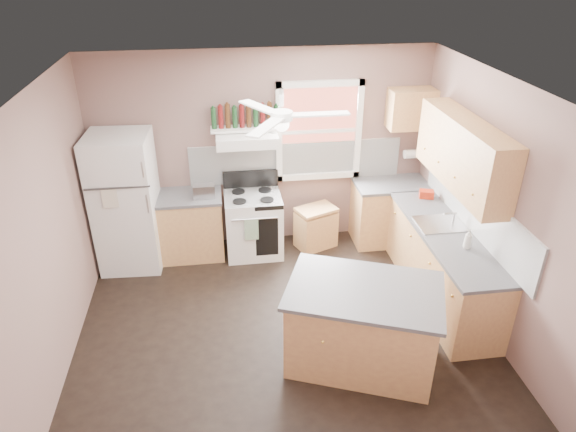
{
  "coord_description": "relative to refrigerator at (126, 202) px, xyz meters",
  "views": [
    {
      "loc": [
        -0.57,
        -4.49,
        3.85
      ],
      "look_at": [
        0.1,
        0.3,
        1.25
      ],
      "focal_mm": 32.0,
      "sensor_mm": 36.0,
      "label": 1
    }
  ],
  "objects": [
    {
      "name": "floor",
      "position": [
        1.81,
        -1.59,
        -0.9
      ],
      "size": [
        4.5,
        4.5,
        0.0
      ],
      "primitive_type": "plane",
      "color": "black",
      "rests_on": "ground"
    },
    {
      "name": "ceiling",
      "position": [
        1.81,
        -1.59,
        1.8
      ],
      "size": [
        4.5,
        4.5,
        0.0
      ],
      "primitive_type": "plane",
      "color": "white",
      "rests_on": "ground"
    },
    {
      "name": "wall_back",
      "position": [
        1.81,
        0.43,
        0.45
      ],
      "size": [
        4.5,
        0.05,
        2.7
      ],
      "primitive_type": "cube",
      "color": "#765952",
      "rests_on": "ground"
    },
    {
      "name": "wall_right",
      "position": [
        4.08,
        -1.59,
        0.45
      ],
      "size": [
        0.05,
        4.0,
        2.7
      ],
      "primitive_type": "cube",
      "color": "#765952",
      "rests_on": "ground"
    },
    {
      "name": "wall_left",
      "position": [
        -0.47,
        -1.59,
        0.45
      ],
      "size": [
        0.05,
        4.0,
        2.7
      ],
      "primitive_type": "cube",
      "color": "#765952",
      "rests_on": "ground"
    },
    {
      "name": "backsplash_back",
      "position": [
        2.26,
        0.39,
        0.28
      ],
      "size": [
        2.9,
        0.03,
        0.55
      ],
      "primitive_type": "cube",
      "color": "white",
      "rests_on": "wall_back"
    },
    {
      "name": "backsplash_right",
      "position": [
        4.04,
        -1.29,
        0.28
      ],
      "size": [
        0.03,
        2.6,
        0.55
      ],
      "primitive_type": "cube",
      "color": "white",
      "rests_on": "wall_right"
    },
    {
      "name": "window_view",
      "position": [
        2.56,
        0.39,
        0.7
      ],
      "size": [
        1.0,
        0.02,
        1.2
      ],
      "primitive_type": "cube",
      "color": "brown",
      "rests_on": "wall_back"
    },
    {
      "name": "window_frame",
      "position": [
        2.56,
        0.36,
        0.7
      ],
      "size": [
        1.16,
        0.07,
        1.36
      ],
      "primitive_type": "cube",
      "color": "white",
      "rests_on": "wall_back"
    },
    {
      "name": "refrigerator",
      "position": [
        0.0,
        0.0,
        0.0
      ],
      "size": [
        0.8,
        0.78,
        1.8
      ],
      "primitive_type": "cube",
      "rotation": [
        0.0,
        0.0,
        -0.05
      ],
      "color": "white",
      "rests_on": "floor"
    },
    {
      "name": "base_cabinet_left",
      "position": [
        0.75,
        0.11,
        -0.47
      ],
      "size": [
        0.9,
        0.6,
        0.86
      ],
      "primitive_type": "cube",
      "color": "#AD7548",
      "rests_on": "floor"
    },
    {
      "name": "counter_left",
      "position": [
        0.75,
        0.11,
        -0.02
      ],
      "size": [
        0.92,
        0.62,
        0.04
      ],
      "primitive_type": "cube",
      "color": "#4B4A4D",
      "rests_on": "base_cabinet_left"
    },
    {
      "name": "toaster",
      "position": [
        0.99,
        0.01,
        0.09
      ],
      "size": [
        0.28,
        0.16,
        0.18
      ],
      "primitive_type": "cube",
      "rotation": [
        0.0,
        0.0,
        0.02
      ],
      "color": "silver",
      "rests_on": "counter_left"
    },
    {
      "name": "stove",
      "position": [
        1.62,
        0.04,
        -0.47
      ],
      "size": [
        0.75,
        0.64,
        0.86
      ],
      "primitive_type": "cube",
      "rotation": [
        0.0,
        0.0,
        0.0
      ],
      "color": "white",
      "rests_on": "floor"
    },
    {
      "name": "range_hood",
      "position": [
        1.58,
        0.16,
        0.72
      ],
      "size": [
        0.78,
        0.5,
        0.14
      ],
      "primitive_type": "cube",
      "color": "white",
      "rests_on": "wall_back"
    },
    {
      "name": "bottle_shelf",
      "position": [
        1.58,
        0.28,
        0.82
      ],
      "size": [
        0.9,
        0.26,
        0.03
      ],
      "primitive_type": "cube",
      "color": "white",
      "rests_on": "range_hood"
    },
    {
      "name": "cart",
      "position": [
        2.49,
        0.07,
        -0.64
      ],
      "size": [
        0.62,
        0.53,
        0.53
      ],
      "primitive_type": "cube",
      "rotation": [
        0.0,
        0.0,
        0.39
      ],
      "color": "#AD7548",
      "rests_on": "floor"
    },
    {
      "name": "base_cabinet_corner",
      "position": [
        3.56,
        0.11,
        -0.47
      ],
      "size": [
        1.0,
        0.6,
        0.86
      ],
      "primitive_type": "cube",
      "color": "#AD7548",
      "rests_on": "floor"
    },
    {
      "name": "base_cabinet_right",
      "position": [
        3.76,
        -1.29,
        -0.47
      ],
      "size": [
        0.6,
        2.2,
        0.86
      ],
      "primitive_type": "cube",
      "color": "#AD7548",
      "rests_on": "floor"
    },
    {
      "name": "counter_corner",
      "position": [
        3.56,
        0.11,
        -0.02
      ],
      "size": [
        1.02,
        0.62,
        0.04
      ],
      "primitive_type": "cube",
      "color": "#4B4A4D",
      "rests_on": "base_cabinet_corner"
    },
    {
      "name": "counter_right",
      "position": [
        3.75,
        -1.29,
        -0.02
      ],
      "size": [
        0.62,
        2.22,
        0.04
      ],
      "primitive_type": "cube",
      "color": "#4B4A4D",
      "rests_on": "base_cabinet_right"
    },
    {
      "name": "sink",
      "position": [
        3.75,
        -1.09,
        -0.0
      ],
      "size": [
        0.55,
        0.45,
        0.03
      ],
      "primitive_type": "cube",
      "color": "silver",
      "rests_on": "counter_right"
    },
    {
      "name": "faucet",
      "position": [
        3.91,
        -1.09,
        0.07
      ],
      "size": [
        0.03,
        0.03,
        0.14
      ],
      "primitive_type": "cylinder",
      "color": "silver",
      "rests_on": "sink"
    },
    {
      "name": "upper_cabinet_right",
      "position": [
        3.89,
        -1.09,
        0.88
      ],
      "size": [
        0.33,
        1.8,
        0.76
      ],
      "primitive_type": "cube",
      "color": "#AD7548",
      "rests_on": "wall_right"
    },
    {
      "name": "upper_cabinet_corner",
      "position": [
        3.76,
        0.24,
        1.0
      ],
      "size": [
        0.6,
        0.33,
        0.52
      ],
      "primitive_type": "cube",
      "color": "#AD7548",
      "rests_on": "wall_back"
    },
    {
      "name": "paper_towel",
      "position": [
        3.88,
        0.27,
        0.35
      ],
      "size": [
        0.26,
        0.12,
        0.12
      ],
      "primitive_type": "cylinder",
      "rotation": [
        0.0,
        1.57,
        0.0
      ],
      "color": "white",
      "rests_on": "wall_back"
    },
    {
      "name": "island",
      "position": [
        2.53,
        -2.22,
        -0.47
      ],
      "size": [
        1.63,
        1.34,
        0.86
      ],
      "primitive_type": "cube",
      "rotation": [
        0.0,
        0.0,
        -0.38
      ],
      "color": "#AD7548",
      "rests_on": "floor"
    },
    {
      "name": "island_top",
      "position": [
        2.53,
        -2.22,
        -0.02
      ],
      "size": [
        1.74,
        1.45,
        0.04
      ],
      "primitive_type": "cube",
      "rotation": [
        0.0,
        0.0,
        -0.38
      ],
      "color": "#4B4A4D",
      "rests_on": "island"
    },
    {
      "name": "ceiling_fan_hub",
      "position": [
        1.81,
        -1.59,
        1.55
      ],
      "size": [
        0.2,
        0.2,
        0.08
      ],
      "primitive_type": "cylinder",
      "color": "white",
      "rests_on": "ceiling"
    },
    {
      "name": "soap_bottle",
      "position": [
        3.82,
        -1.64,
        0.11
      ],
      "size": [
        0.11,
        0.11,
        0.23
      ],
      "primitive_type": "imported",
      "rotation": [
        0.0,
        0.0,
        4.43
      ],
      "color": "silver",
      "rests_on": "counter_right"
    },
    {
      "name": "red_caddy",
      "position": [
        3.85,
        -0.39,
        0.05
      ],
      "size": [
        0.21,
        0.17,
        0.1
      ],
      "primitive_type": "cube",
      "rotation": [
        0.0,
        0.0,
        -0.29
      ],
      "color": "red",
      "rests_on": "counter_right"
    },
    {
      "name": "wine_bottles",
      "position": [
        1.58,
        0.28,
        0.98
      ],
      "size": [
        0.86,
        0.06,
        0.31
      ],
      "color": "#143819",
      "rests_on": "bottle_shelf"
    }
  ]
}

